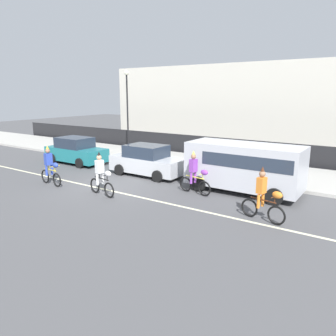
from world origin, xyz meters
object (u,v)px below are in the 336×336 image
(parade_cyclist_zebra, at_px, (102,177))
(parade_cyclist_purple, at_px, (195,175))
(parade_cyclist_cobalt, at_px, (50,168))
(parked_car_teal, at_px, (76,151))
(parked_car_silver, at_px, (147,161))
(parade_cyclist_orange, at_px, (264,198))
(parked_van_silver, at_px, (246,164))
(street_lamp_post, at_px, (127,98))

(parade_cyclist_zebra, bearing_deg, parade_cyclist_purple, 37.26)
(parade_cyclist_cobalt, distance_m, parked_car_teal, 5.09)
(parked_car_teal, height_order, parked_car_silver, same)
(parade_cyclist_zebra, relative_size, parade_cyclist_orange, 1.00)
(parade_cyclist_zebra, distance_m, parked_car_teal, 7.36)
(parade_cyclist_cobalt, height_order, parade_cyclist_zebra, same)
(parade_cyclist_zebra, bearing_deg, parked_van_silver, 38.16)
(parade_cyclist_cobalt, bearing_deg, parked_car_teal, 126.04)
(parade_cyclist_purple, bearing_deg, parade_cyclist_zebra, -142.74)
(parade_cyclist_orange, distance_m, parked_car_teal, 13.28)
(parade_cyclist_zebra, xyz_separation_m, parked_car_teal, (-6.23, 3.91, -0.06))
(parade_cyclist_cobalt, height_order, street_lamp_post, street_lamp_post)
(parade_cyclist_cobalt, relative_size, parade_cyclist_zebra, 1.00)
(parade_cyclist_purple, xyz_separation_m, parked_car_teal, (-9.46, 1.45, -0.06))
(parked_van_silver, distance_m, street_lamp_post, 13.42)
(parade_cyclist_cobalt, height_order, parked_car_teal, parade_cyclist_cobalt)
(parade_cyclist_zebra, bearing_deg, parked_car_silver, 98.24)
(parade_cyclist_purple, relative_size, street_lamp_post, 0.33)
(parade_cyclist_purple, bearing_deg, parade_cyclist_cobalt, -157.67)
(parked_van_silver, distance_m, parked_car_silver, 5.55)
(parked_van_silver, relative_size, parked_car_silver, 1.22)
(parade_cyclist_orange, height_order, parked_car_teal, parade_cyclist_orange)
(parade_cyclist_orange, distance_m, parked_van_silver, 3.39)
(parked_car_teal, bearing_deg, parade_cyclist_cobalt, -53.96)
(parked_van_silver, height_order, parked_car_teal, parked_van_silver)
(parked_car_silver, bearing_deg, parade_cyclist_orange, -21.88)
(parade_cyclist_zebra, height_order, parade_cyclist_purple, same)
(parade_cyclist_purple, distance_m, parked_van_silver, 2.28)
(parade_cyclist_cobalt, bearing_deg, parked_car_silver, 57.47)
(parade_cyclist_zebra, relative_size, street_lamp_post, 0.33)
(parked_van_silver, bearing_deg, parade_cyclist_purple, -140.22)
(parade_cyclist_cobalt, relative_size, street_lamp_post, 0.33)
(parade_cyclist_cobalt, bearing_deg, parade_cyclist_zebra, 3.50)
(parade_cyclist_purple, height_order, parked_van_silver, parked_van_silver)
(parked_car_teal, relative_size, street_lamp_post, 0.70)
(parade_cyclist_orange, bearing_deg, parade_cyclist_cobalt, -172.92)
(parade_cyclist_orange, bearing_deg, parked_car_teal, 167.50)
(parade_cyclist_zebra, xyz_separation_m, parade_cyclist_purple, (3.23, 2.46, 0.00))
(street_lamp_post, bearing_deg, parade_cyclist_purple, -35.51)
(parade_cyclist_cobalt, height_order, parade_cyclist_orange, same)
(parade_cyclist_cobalt, xyz_separation_m, parked_van_silver, (8.19, 4.09, 0.44))
(parade_cyclist_cobalt, relative_size, parade_cyclist_purple, 1.00)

